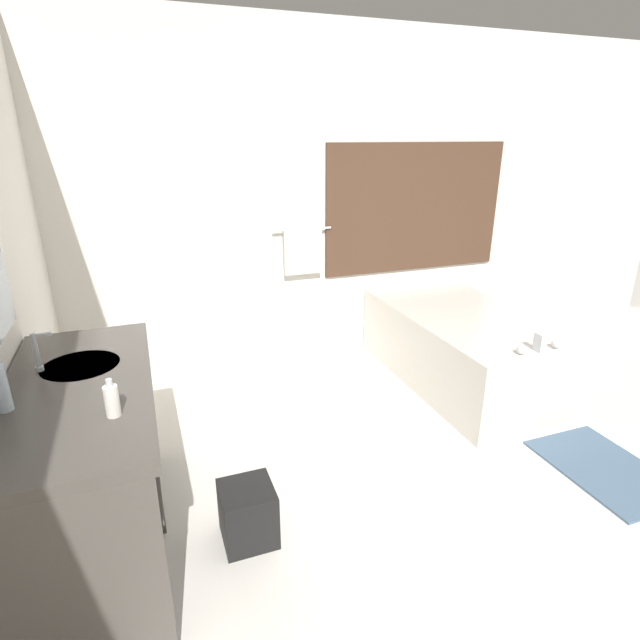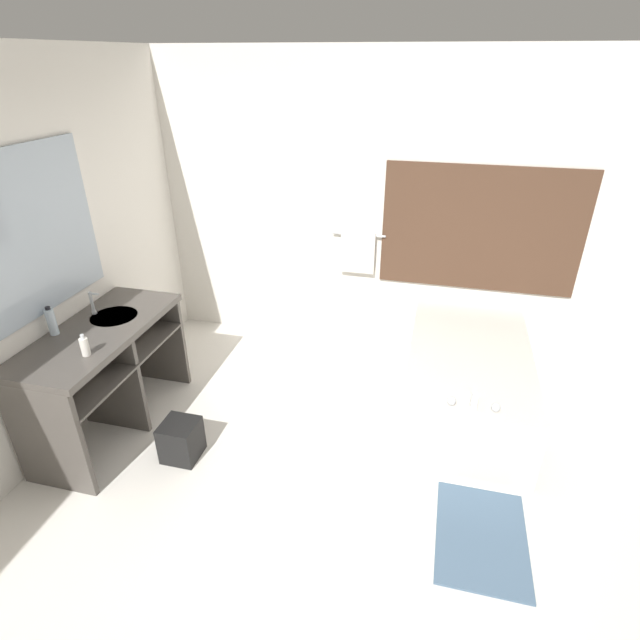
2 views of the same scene
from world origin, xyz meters
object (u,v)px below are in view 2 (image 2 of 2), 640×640
at_px(soap_dispenser, 85,346).
at_px(waste_bin, 181,440).
at_px(bathtub, 466,376).
at_px(water_bottle_1, 51,321).

bearing_deg(soap_dispenser, waste_bin, 14.32).
bearing_deg(bathtub, waste_bin, -151.29).
xyz_separation_m(bathtub, water_bottle_1, (-2.89, -1.03, 0.66)).
height_order(soap_dispenser, waste_bin, soap_dispenser).
bearing_deg(waste_bin, water_bottle_1, 176.28).
height_order(water_bottle_1, soap_dispenser, water_bottle_1).
distance_m(bathtub, waste_bin, 2.28).
bearing_deg(water_bottle_1, waste_bin, -3.72).
distance_m(bathtub, water_bottle_1, 3.14).
height_order(water_bottle_1, waste_bin, water_bottle_1).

